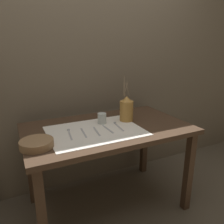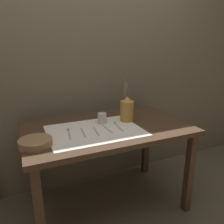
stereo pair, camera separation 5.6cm
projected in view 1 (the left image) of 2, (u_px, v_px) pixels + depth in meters
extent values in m
plane|color=brown|center=(108.00, 204.00, 2.05)|extent=(12.00, 12.00, 0.00)
cube|color=#6B5E4C|center=(85.00, 70.00, 2.15)|extent=(7.00, 0.06, 2.40)
cube|color=#422D1E|center=(107.00, 129.00, 1.83)|extent=(1.36, 0.81, 0.04)
cube|color=#422D1E|center=(42.00, 219.00, 1.39)|extent=(0.06, 0.06, 0.74)
cube|color=#422D1E|center=(188.00, 172.00, 1.90)|extent=(0.06, 0.06, 0.74)
cube|color=#422D1E|center=(30.00, 167.00, 1.99)|extent=(0.06, 0.06, 0.74)
cube|color=#422D1E|center=(144.00, 142.00, 2.50)|extent=(0.06, 0.06, 0.74)
cube|color=white|center=(95.00, 131.00, 1.73)|extent=(0.73, 0.54, 0.00)
cylinder|color=#B7843D|center=(126.00, 111.00, 1.94)|extent=(0.12, 0.12, 0.18)
cone|color=#B7843D|center=(127.00, 99.00, 1.91)|extent=(0.09, 0.09, 0.05)
cylinder|color=#847056|center=(128.00, 89.00, 1.87)|extent=(0.03, 0.03, 0.12)
cylinder|color=#847056|center=(125.00, 89.00, 1.89)|extent=(0.01, 0.03, 0.12)
cylinder|color=#847056|center=(126.00, 89.00, 1.87)|extent=(0.02, 0.03, 0.12)
cylinder|color=#847056|center=(126.00, 88.00, 1.89)|extent=(0.03, 0.01, 0.13)
cylinder|color=#847056|center=(124.00, 87.00, 1.88)|extent=(0.02, 0.04, 0.16)
cylinder|color=#847056|center=(124.00, 86.00, 1.89)|extent=(0.02, 0.01, 0.18)
cylinder|color=#8E6B47|center=(37.00, 144.00, 1.44)|extent=(0.22, 0.22, 0.05)
cylinder|color=silver|center=(102.00, 118.00, 1.88)|extent=(0.08, 0.08, 0.09)
cube|color=#A8A8AD|center=(70.00, 135.00, 1.64)|extent=(0.04, 0.19, 0.00)
sphere|color=#A8A8AD|center=(68.00, 130.00, 1.72)|extent=(0.02, 0.02, 0.02)
cube|color=#A8A8AD|center=(84.00, 133.00, 1.68)|extent=(0.03, 0.19, 0.00)
cube|color=#A8A8AD|center=(97.00, 131.00, 1.71)|extent=(0.04, 0.19, 0.00)
cube|color=#A8A8AD|center=(108.00, 129.00, 1.75)|extent=(0.02, 0.19, 0.00)
cube|color=#A8A8AD|center=(119.00, 127.00, 1.80)|extent=(0.03, 0.19, 0.00)
sphere|color=#A8A8AD|center=(115.00, 123.00, 1.88)|extent=(0.02, 0.02, 0.02)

